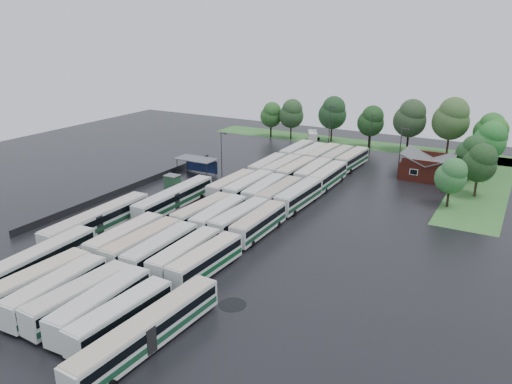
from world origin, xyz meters
The scene contains 62 objects.
ground centered at (0.00, 0.00, 0.00)m, with size 160.00×160.00×0.00m, color black.
brick_building centered at (24.00, 42.77, 1.87)m, with size 10.07×8.60×5.39m.
wash_shed centered at (-17.20, 22.02, 2.99)m, with size 8.20×4.20×3.58m.
utility_hut centered at (-16.20, 12.60, 1.32)m, with size 2.70×2.20×2.62m.
grass_strip_north centered at (2.00, 64.80, 0.01)m, with size 80.00×10.00×0.01m, color #346D2C.
grass_strip_east centered at (34.00, 42.80, 0.01)m, with size 10.00×50.00×0.01m, color #346D2C.
west_fence centered at (-22.20, 8.00, 0.60)m, with size 0.10×50.00×1.20m, color #2D2D30.
bus_r0c0 centered at (-4.54, -25.92, 1.97)m, with size 3.24×12.97×3.58m.
bus_r0c1 centered at (-1.38, -25.99, 1.95)m, with size 3.28×12.82×3.54m.
bus_r0c2 centered at (1.99, -25.80, 1.93)m, with size 3.30×12.74×3.51m.
bus_r0c3 centered at (5.01, -25.79, 1.94)m, with size 3.22×12.80×3.53m.
bus_r0c4 centered at (8.21, -26.23, 1.87)m, with size 3.16×12.30×3.39m.
bus_r1c0 centered at (-4.47, -12.10, 1.96)m, with size 2.97×12.84×3.56m.
bus_r1c1 centered at (-1.27, -12.32, 1.96)m, with size 2.92×12.85×3.57m.
bus_r1c2 centered at (1.81, -12.36, 1.93)m, with size 2.98×12.68×3.51m.
bus_r1c3 centered at (5.37, -12.08, 1.89)m, with size 2.87×12.42×3.44m.
bus_r1c4 centered at (8.50, -12.11, 1.88)m, with size 3.01×12.34×3.41m.
bus_r2c1 centered at (-1.28, 1.12, 1.87)m, with size 3.21×12.32×3.40m.
bus_r2c2 centered at (1.82, 1.02, 1.90)m, with size 3.05×12.50×3.46m.
bus_r2c3 centered at (5.15, 1.52, 1.91)m, with size 3.12×12.57×3.47m.
bus_r2c4 centered at (8.36, 1.53, 1.90)m, with size 2.68×12.42×3.46m.
bus_r3c0 centered at (-4.36, 14.45, 1.89)m, with size 2.80×12.40×3.44m.
bus_r3c1 centered at (-1.08, 14.93, 1.97)m, with size 2.82×12.91×3.59m.
bus_r3c2 centered at (2.08, 14.88, 1.88)m, with size 3.01×12.38×3.42m.
bus_r3c3 centered at (5.15, 14.55, 1.90)m, with size 2.81×12.45×3.45m.
bus_r3c4 centered at (8.46, 15.06, 1.96)m, with size 3.04×12.85×3.56m.
bus_r4c0 centered at (-4.50, 28.49, 1.90)m, with size 2.96×12.45×3.45m.
bus_r4c1 centered at (-1.33, 28.61, 1.92)m, with size 2.77×12.59×3.50m.
bus_r4c2 centered at (1.82, 28.47, 1.93)m, with size 2.99×12.66×3.51m.
bus_r4c3 centered at (5.37, 28.60, 1.98)m, with size 2.98×12.96×3.59m.
bus_r4c4 centered at (8.57, 28.09, 1.95)m, with size 2.72×12.71×3.54m.
bus_r5c0 centered at (-4.42, 42.04, 1.95)m, with size 2.87×12.78×3.55m.
bus_r5c1 centered at (-1.03, 41.81, 1.88)m, with size 3.03×12.39×3.43m.
bus_r5c2 centered at (1.85, 42.14, 1.93)m, with size 3.18×12.71×3.51m.
bus_r5c3 centered at (5.10, 42.26, 1.88)m, with size 3.04×12.37×3.42m.
bus_r5c4 centered at (8.39, 42.26, 1.91)m, with size 3.19×12.61×3.48m.
artic_bus_west_a centered at (-9.18, -23.05, 1.89)m, with size 3.42×18.49×3.41m.
artic_bus_west_b centered at (-9.10, 4.21, 1.90)m, with size 2.90×18.47×3.42m.
artic_bus_west_c centered at (-12.42, -9.40, 1.99)m, with size 3.10×19.35×3.58m.
artic_bus_east centered at (12.20, -26.88, 1.89)m, with size 3.45×18.51×3.42m.
minibus centered at (-8.89, 61.53, 1.46)m, with size 4.52×6.38×2.62m.
tree_north_0 centered at (-20.66, 60.73, 6.17)m, with size 5.79×5.79×9.60m.
tree_north_1 centered at (-14.84, 61.03, 6.91)m, with size 6.48×6.48×10.73m.
tree_north_2 centered at (-4.39, 63.49, 7.65)m, with size 7.18×7.18×11.89m.
tree_north_3 centered at (6.32, 61.44, 6.85)m, with size 6.43×6.43×10.65m.
tree_north_4 centered at (15.37, 62.41, 8.16)m, with size 7.66×7.66×12.68m.
tree_north_5 centered at (24.40, 62.71, 8.83)m, with size 8.29×8.29×13.72m.
tree_north_6 centered at (32.62, 62.48, 7.06)m, with size 6.63×6.63×10.98m.
tree_east_0 centered at (30.34, 27.38, 5.53)m, with size 5.19×5.19×8.59m.
tree_east_1 centered at (33.72, 35.27, 6.28)m, with size 5.90×5.90×9.77m.
tree_east_2 centered at (31.27, 44.56, 5.92)m, with size 5.61×5.57×9.22m.
tree_east_3 centered at (33.67, 51.77, 7.07)m, with size 6.63×6.63×10.99m.
tree_east_4 centered at (33.70, 60.86, 6.53)m, with size 6.13×6.13×10.16m.
lamp_post_ne centered at (18.79, 40.18, 5.82)m, with size 1.54×0.30×10.02m.
lamp_post_nw centered at (-12.01, 23.21, 5.29)m, with size 1.40×0.27×9.11m.
lamp_post_back_w centered at (-2.01, 55.65, 6.13)m, with size 1.63×0.32×10.56m.
lamp_post_back_e centered at (8.14, 56.09, 5.42)m, with size 1.44×0.28×9.33m.
puddle_0 centered at (-3.26, -17.10, 0.00)m, with size 3.74×3.74×0.01m, color black.
puddle_1 centered at (6.37, -24.95, 0.00)m, with size 3.44×3.44×0.01m, color black.
puddle_2 centered at (-8.56, 0.57, 0.00)m, with size 7.56×7.56×0.01m, color black.
puddle_3 centered at (7.37, -1.16, 0.00)m, with size 3.41×3.41×0.01m, color black.
puddle_4 centered at (15.02, -16.45, 0.00)m, with size 3.10×3.10×0.01m, color black.
Camera 1 is at (40.67, -56.86, 29.31)m, focal length 35.00 mm.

